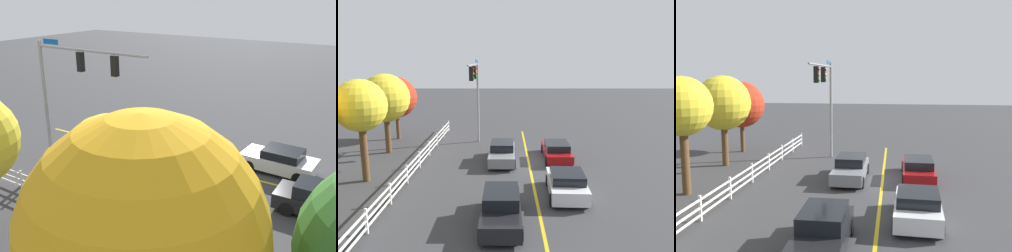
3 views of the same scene
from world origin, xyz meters
The scene contains 10 objects.
ground_plane centered at (0.00, 0.00, 0.00)m, with size 120.00×120.00×0.00m, color #38383A.
lane_center_stripe centered at (-4.00, 0.00, 0.00)m, with size 28.00×0.16×0.01m, color gold.
signal_assembly centered at (3.80, 4.09, 5.10)m, with size 7.25×0.37×7.26m.
car_0 centered at (0.61, -2.10, 0.64)m, with size 4.73×1.97×1.29m.
car_1 centered at (-0.10, 1.90, 0.70)m, with size 4.65×1.94×1.43m.
car_2 centered at (-9.24, 1.82, 0.72)m, with size 4.41×1.84×1.49m.
car_3 centered at (-6.17, -1.66, 0.69)m, with size 4.13×2.15×1.39m.
white_rail_fence centered at (-3.00, 7.49, 0.60)m, with size 26.10×0.10×1.15m.
tree_0 centered at (-4.01, 10.09, 4.56)m, with size 3.06×3.06×6.16m.
tree_2 centered at (-7.33, 12.93, 4.94)m, with size 5.18×5.18×7.54m.
Camera 1 is at (-11.32, 18.38, 9.65)m, focal length 41.24 mm.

